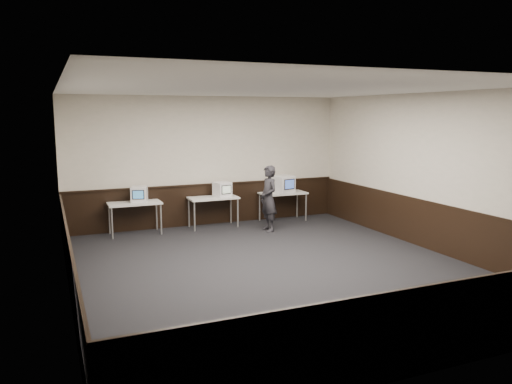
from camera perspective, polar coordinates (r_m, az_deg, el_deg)
floor at (r=9.16m, az=2.18°, el=-8.69°), size 8.00×8.00×0.00m
ceiling at (r=8.74m, az=2.31°, el=11.72°), size 8.00×8.00×0.00m
back_wall at (r=12.52m, az=-5.54°, el=3.54°), size 7.00×0.00×7.00m
front_wall at (r=5.51m, az=20.18°, el=-3.98°), size 7.00×0.00×7.00m
left_wall at (r=8.00m, az=-21.12°, el=-0.13°), size 0.00×8.00×8.00m
right_wall at (r=10.76m, az=19.40°, el=2.17°), size 0.00×8.00×8.00m
wainscot_back at (r=12.66m, az=-5.44°, el=-1.43°), size 6.98×0.04×1.00m
wainscot_front at (r=5.86m, az=19.44°, el=-14.49°), size 6.98×0.04×1.00m
wainscot_left at (r=8.23m, az=-20.54°, el=-7.70°), size 0.04×7.98×1.00m
wainscot_right at (r=10.92m, az=19.02°, el=-3.57°), size 0.04×7.98×1.00m
wainscot_rail at (r=12.55m, az=-5.45°, el=0.89°), size 6.98×0.06×0.04m
desk_left at (r=11.83m, az=-13.70°, el=-1.50°), size 1.20×0.60×0.75m
desk_center at (r=12.27m, az=-4.92°, el=-0.91°), size 1.20×0.60×0.75m
desk_right at (r=12.97m, az=3.09°, el=-0.35°), size 1.20×0.60×0.75m
emac_left at (r=11.84m, az=-13.20°, el=-0.24°), size 0.45×0.47×0.36m
emac_center at (r=12.28m, az=-3.87°, el=0.30°), size 0.44×0.45×0.36m
emac_right at (r=12.89m, az=3.17°, el=0.91°), size 0.54×0.56×0.44m
person at (r=11.81m, az=1.45°, el=-0.75°), size 0.40×0.59×1.57m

